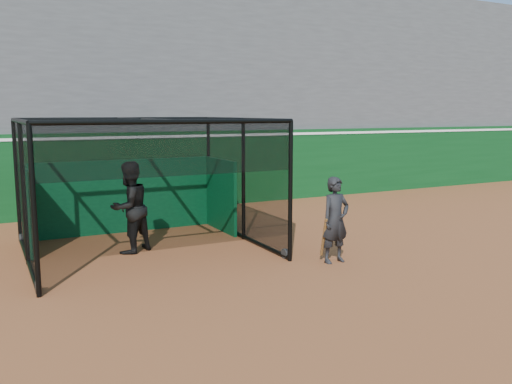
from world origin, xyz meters
name	(u,v)px	position (x,y,z in m)	size (l,w,h in m)	color
ground	(258,287)	(0.00, 0.00, 0.00)	(120.00, 120.00, 0.00)	brown
outfield_wall	(134,171)	(0.00, 8.50, 1.29)	(50.00, 0.50, 2.50)	#0A3B16
grandstand	(105,75)	(0.00, 12.27, 4.48)	(50.00, 7.85, 8.95)	#4C4C4F
batting_cage	(144,186)	(-1.07, 3.50, 1.47)	(5.04, 4.59, 2.94)	black
batter	(130,207)	(-1.41, 3.48, 1.02)	(0.99, 0.77, 2.04)	black
on_deck_player	(335,220)	(2.19, 0.73, 0.90)	(0.69, 0.48, 1.80)	black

